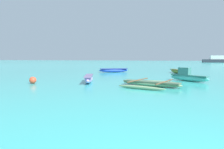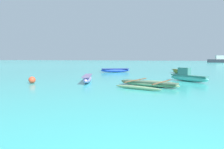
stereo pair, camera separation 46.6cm
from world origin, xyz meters
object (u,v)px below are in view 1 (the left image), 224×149
Objects in this scene: moored_boat_2 at (89,78)px; mooring_buoy_1 at (33,80)px; moored_boat_0 at (188,76)px; distant_ferry at (220,60)px; moored_boat_4 at (151,84)px; moored_boat_3 at (114,70)px; moored_boat_1 at (177,71)px.

moored_boat_2 reaches higher than mooring_buoy_1.
moored_boat_0 is 66.10m from distant_ferry.
mooring_buoy_1 is (-7.51, -1.01, 0.07)m from moored_boat_4.
moored_boat_2 is 0.86× the size of moored_boat_3.
moored_boat_2 is 0.79× the size of moored_boat_4.
moored_boat_3 is at bearing 133.49° from moored_boat_4.
distant_ferry reaches higher than moored_boat_2.
moored_boat_4 is at bearing -87.90° from moored_boat_0.
moored_boat_1 is 58.98m from distant_ferry.
moored_boat_4 is (5.36, -10.43, -0.09)m from moored_boat_3.
moored_boat_2 is (-6.55, -2.75, -0.07)m from moored_boat_0.
moored_boat_3 is 11.64m from mooring_buoy_1.
moored_boat_4 is (-2.30, -3.36, -0.18)m from moored_boat_0.
moored_boat_4 is (-1.70, -10.87, -0.08)m from moored_boat_1.
distant_ferry reaches higher than mooring_buoy_1.
distant_ferry is at bearing 141.85° from moored_boat_2.
mooring_buoy_1 is 0.04× the size of distant_ferry.
moored_boat_3 reaches higher than moored_boat_4.
moored_boat_4 is 69.92m from distant_ferry.
moored_boat_0 reaches higher than mooring_buoy_1.
moored_boat_0 is 7.53m from moored_boat_1.
distant_ferry is (21.66, 67.10, 0.75)m from moored_boat_2.
moored_boat_1 reaches higher than moored_boat_4.
moored_boat_2 is (-5.95, -10.26, 0.04)m from moored_boat_1.
distant_ferry is (15.71, 56.84, 0.79)m from moored_boat_1.
moored_boat_1 is 0.82× the size of moored_boat_3.
moored_boat_4 is 7.58m from mooring_buoy_1.
moored_boat_3 is (-7.66, 7.07, -0.10)m from moored_boat_0.
moored_boat_4 is at bearing -90.07° from moored_boat_3.
moored_boat_0 reaches higher than moored_boat_1.
moored_boat_1 is 0.96× the size of moored_boat_2.
moored_boat_0 is 0.23× the size of distant_ferry.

